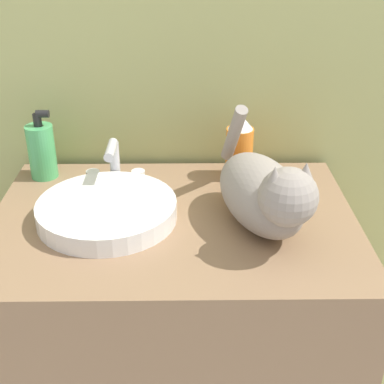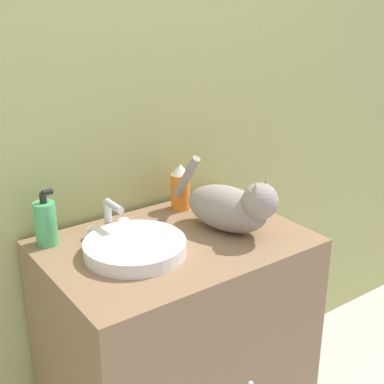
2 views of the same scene
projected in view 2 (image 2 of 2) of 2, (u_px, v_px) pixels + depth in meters
wall_back at (118, 95)px, 1.71m from camera, size 6.00×0.05×2.50m
vanity_cabinet at (176, 357)px, 1.77m from camera, size 0.78×0.56×0.86m
sink_basin at (135, 247)px, 1.52m from camera, size 0.29×0.29×0.04m
faucet at (110, 220)px, 1.63m from camera, size 0.14×0.10×0.12m
cat at (232, 206)px, 1.65m from camera, size 0.21×0.39×0.22m
soap_bottle at (46, 223)px, 1.57m from camera, size 0.07×0.07×0.17m
spray_bottle at (180, 187)px, 1.82m from camera, size 0.07×0.07×0.16m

